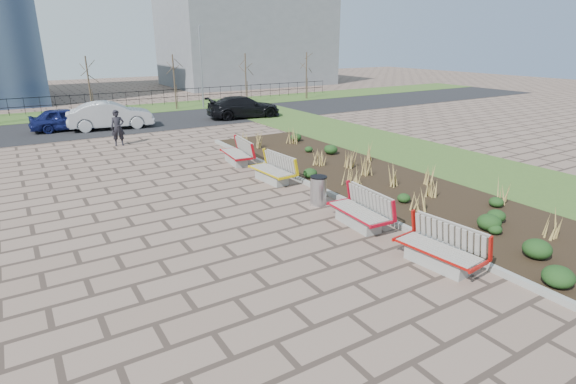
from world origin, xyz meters
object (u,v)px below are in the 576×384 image
car_black (244,107)px  car_blue (66,119)px  bench_c (271,169)px  litter_bin (318,191)px  lamp_east (201,68)px  pedestrian (118,128)px  bench_b (358,210)px  car_silver (111,115)px  bench_a (438,247)px  bench_d (236,152)px

car_black → car_blue: bearing=90.1°
bench_c → litter_bin: (0.06, -2.96, -0.03)m
car_blue → lamp_east: size_ratio=0.64×
litter_bin → car_blue: size_ratio=0.24×
pedestrian → lamp_east: 13.30m
pedestrian → lamp_east: size_ratio=0.30×
bench_b → car_blue: size_ratio=0.54×
car_silver → car_black: size_ratio=0.97×
bench_a → car_blue: (-5.24, 22.95, 0.18)m
bench_d → pedestrian: (-3.49, 6.30, 0.39)m
bench_b → pedestrian: pedestrian is taller
bench_a → bench_d: 10.94m
bench_c → car_black: size_ratio=0.42×
car_blue → pedestrian: bearing=-164.0°
bench_a → bench_b: bearing=83.5°
car_blue → lamp_east: bearing=-68.2°
bench_a → bench_d: same height
bench_a → car_silver: car_silver is taller
bench_d → car_silver: size_ratio=0.43×
bench_b → car_blue: (-5.24, 20.08, 0.18)m
bench_d → pedestrian: size_ratio=1.17×
car_blue → litter_bin: bearing=-164.7°
bench_c → lamp_east: size_ratio=0.35×
car_blue → car_silver: bearing=-111.1°
lamp_east → litter_bin: bearing=-102.5°
bench_b → bench_c: bearing=93.3°
bench_a → car_blue: bearing=96.4°
bench_d → car_blue: size_ratio=0.54×
bench_a → pedestrian: size_ratio=1.17×
bench_c → lamp_east: lamp_east is taller
bench_d → car_black: (5.64, 10.53, 0.24)m
pedestrian → car_blue: bearing=118.7°
litter_bin → car_black: 17.48m
pedestrian → car_blue: 5.97m
bench_d → litter_bin: (0.06, -6.04, -0.03)m
car_silver → car_black: bearing=-86.9°
pedestrian → car_silver: 4.88m
litter_bin → pedestrian: pedestrian is taller
bench_c → bench_d: (0.00, 3.08, 0.00)m
bench_b → bench_c: 5.00m
bench_d → lamp_east: (5.00, 16.31, 2.54)m
bench_c → litter_bin: bearing=-92.8°
bench_b → pedestrian: bearing=106.9°
bench_b → pedestrian: (-3.49, 14.37, 0.39)m
litter_bin → car_blue: 18.81m
bench_b → lamp_east: lamp_east is taller
car_silver → bench_d: bearing=-158.3°
pedestrian → car_blue: size_ratio=0.46×
bench_c → bench_b: bearing=-94.0°
bench_c → pedestrian: 10.01m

